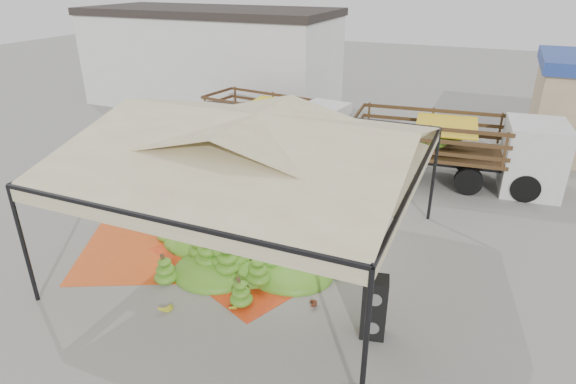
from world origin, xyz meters
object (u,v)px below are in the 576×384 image
at_px(banana_heap, 246,237).
at_px(truck_right, 464,143).
at_px(speaker_stack, 374,307).
at_px(truck_left, 280,118).
at_px(vendor, 320,166).

bearing_deg(banana_heap, truck_right, 58.21).
bearing_deg(speaker_stack, truck_left, 111.45).
height_order(truck_left, truck_right, truck_right).
xyz_separation_m(banana_heap, truck_left, (-2.88, 8.65, 0.76)).
bearing_deg(truck_left, banana_heap, -62.98).
xyz_separation_m(banana_heap, truck_right, (4.85, 7.82, 0.93)).
bearing_deg(truck_left, truck_right, 2.50).
xyz_separation_m(banana_heap, speaker_stack, (3.98, -1.72, 0.12)).
distance_m(banana_heap, vendor, 4.90).
height_order(vendor, truck_left, truck_left).
height_order(vendor, truck_right, truck_right).
xyz_separation_m(vendor, truck_right, (4.47, 2.95, 0.55)).
relative_size(banana_heap, truck_right, 0.76).
distance_m(vendor, truck_right, 5.38).
distance_m(vendor, truck_left, 5.01).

